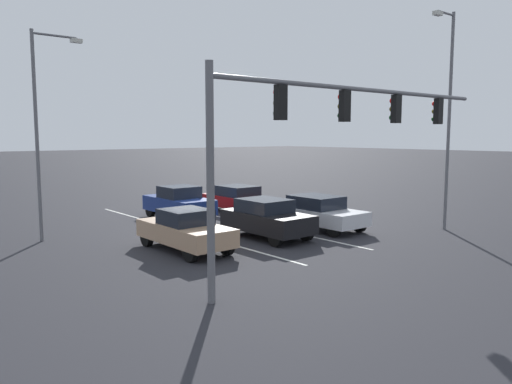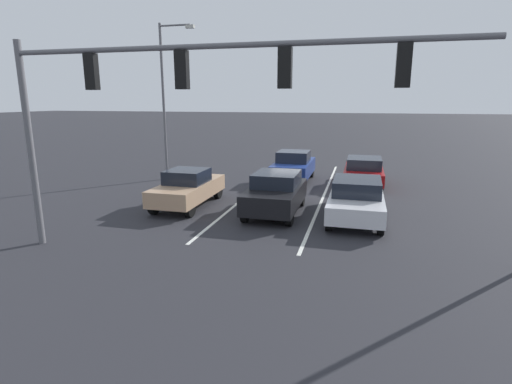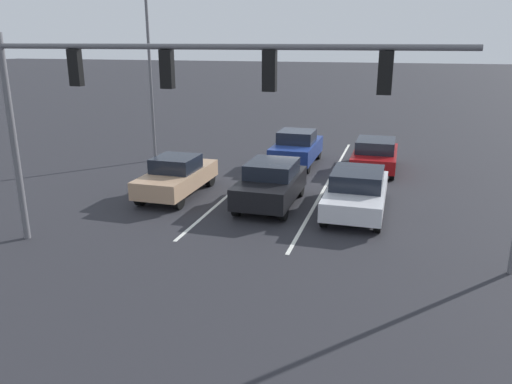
{
  "view_description": "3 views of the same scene",
  "coord_description": "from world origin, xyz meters",
  "px_view_note": "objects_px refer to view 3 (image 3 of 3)",
  "views": [
    {
      "loc": [
        13.09,
        21.28,
        4.22
      ],
      "look_at": [
        1.3,
        7.02,
        2.11
      ],
      "focal_mm": 35.0,
      "sensor_mm": 36.0,
      "label": 1
    },
    {
      "loc": [
        -3.3,
        20.84,
        4.37
      ],
      "look_at": [
        0.16,
        7.78,
        1.24
      ],
      "focal_mm": 28.0,
      "sensor_mm": 36.0,
      "label": 2
    },
    {
      "loc": [
        -4.51,
        22.8,
        5.79
      ],
      "look_at": [
        -0.2,
        8.02,
        1.1
      ],
      "focal_mm": 35.0,
      "sensor_mm": 36.0,
      "label": 3
    }
  ],
  "objects_px": {
    "car_maroon_leftlane_second": "(375,154)",
    "traffic_signal_gantry": "(149,87)",
    "street_lamp_right_shoulder": "(154,63)",
    "car_black_midlane_front": "(271,183)",
    "car_navy_midlane_second": "(297,148)",
    "car_tan_rightlane_front": "(177,176)",
    "car_silver_leftlane_front": "(357,191)"
  },
  "relations": [
    {
      "from": "car_maroon_leftlane_second",
      "to": "traffic_signal_gantry",
      "type": "xyz_separation_m",
      "value": [
        5.22,
        11.53,
        3.91
      ]
    },
    {
      "from": "traffic_signal_gantry",
      "to": "street_lamp_right_shoulder",
      "type": "distance_m",
      "value": 11.68
    },
    {
      "from": "car_black_midlane_front",
      "to": "car_navy_midlane_second",
      "type": "distance_m",
      "value": 6.37
    },
    {
      "from": "car_maroon_leftlane_second",
      "to": "car_black_midlane_front",
      "type": "bearing_deg",
      "value": 62.34
    },
    {
      "from": "street_lamp_right_shoulder",
      "to": "traffic_signal_gantry",
      "type": "bearing_deg",
      "value": 116.84
    },
    {
      "from": "car_black_midlane_front",
      "to": "car_navy_midlane_second",
      "type": "relative_size",
      "value": 0.95
    },
    {
      "from": "car_black_midlane_front",
      "to": "car_maroon_leftlane_second",
      "type": "bearing_deg",
      "value": -117.66
    },
    {
      "from": "car_tan_rightlane_front",
      "to": "street_lamp_right_shoulder",
      "type": "bearing_deg",
      "value": -56.48
    },
    {
      "from": "car_tan_rightlane_front",
      "to": "car_black_midlane_front",
      "type": "height_order",
      "value": "car_black_midlane_front"
    },
    {
      "from": "car_silver_leftlane_front",
      "to": "street_lamp_right_shoulder",
      "type": "height_order",
      "value": "street_lamp_right_shoulder"
    },
    {
      "from": "car_black_midlane_front",
      "to": "traffic_signal_gantry",
      "type": "relative_size",
      "value": 0.33
    },
    {
      "from": "traffic_signal_gantry",
      "to": "car_tan_rightlane_front",
      "type": "bearing_deg",
      "value": -70.31
    },
    {
      "from": "traffic_signal_gantry",
      "to": "street_lamp_right_shoulder",
      "type": "xyz_separation_m",
      "value": [
        5.27,
        -10.42,
        0.1
      ]
    },
    {
      "from": "car_silver_leftlane_front",
      "to": "traffic_signal_gantry",
      "type": "bearing_deg",
      "value": 47.01
    },
    {
      "from": "car_silver_leftlane_front",
      "to": "car_navy_midlane_second",
      "type": "height_order",
      "value": "car_navy_midlane_second"
    },
    {
      "from": "car_tan_rightlane_front",
      "to": "street_lamp_right_shoulder",
      "type": "xyz_separation_m",
      "value": [
        3.36,
        -5.07,
        3.98
      ]
    },
    {
      "from": "car_maroon_leftlane_second",
      "to": "traffic_signal_gantry",
      "type": "relative_size",
      "value": 0.34
    },
    {
      "from": "car_black_midlane_front",
      "to": "car_maroon_leftlane_second",
      "type": "height_order",
      "value": "car_black_midlane_front"
    },
    {
      "from": "car_tan_rightlane_front",
      "to": "traffic_signal_gantry",
      "type": "distance_m",
      "value": 6.88
    },
    {
      "from": "car_black_midlane_front",
      "to": "car_navy_midlane_second",
      "type": "bearing_deg",
      "value": -86.67
    },
    {
      "from": "car_black_midlane_front",
      "to": "traffic_signal_gantry",
      "type": "bearing_deg",
      "value": 69.99
    },
    {
      "from": "car_tan_rightlane_front",
      "to": "car_maroon_leftlane_second",
      "type": "xyz_separation_m",
      "value": [
        -7.13,
        -6.18,
        -0.03
      ]
    },
    {
      "from": "car_black_midlane_front",
      "to": "car_silver_leftlane_front",
      "type": "bearing_deg",
      "value": -177.43
    },
    {
      "from": "car_maroon_leftlane_second",
      "to": "traffic_signal_gantry",
      "type": "bearing_deg",
      "value": 65.66
    },
    {
      "from": "car_silver_leftlane_front",
      "to": "car_maroon_leftlane_second",
      "type": "height_order",
      "value": "car_silver_leftlane_front"
    },
    {
      "from": "car_maroon_leftlane_second",
      "to": "traffic_signal_gantry",
      "type": "distance_m",
      "value": 13.25
    },
    {
      "from": "car_navy_midlane_second",
      "to": "car_maroon_leftlane_second",
      "type": "bearing_deg",
      "value": 179.92
    },
    {
      "from": "car_silver_leftlane_front",
      "to": "street_lamp_right_shoulder",
      "type": "relative_size",
      "value": 0.58
    },
    {
      "from": "car_tan_rightlane_front",
      "to": "car_maroon_leftlane_second",
      "type": "relative_size",
      "value": 1.01
    },
    {
      "from": "car_navy_midlane_second",
      "to": "street_lamp_right_shoulder",
      "type": "height_order",
      "value": "street_lamp_right_shoulder"
    },
    {
      "from": "car_silver_leftlane_front",
      "to": "car_black_midlane_front",
      "type": "distance_m",
      "value": 3.07
    },
    {
      "from": "car_navy_midlane_second",
      "to": "traffic_signal_gantry",
      "type": "relative_size",
      "value": 0.34
    }
  ]
}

